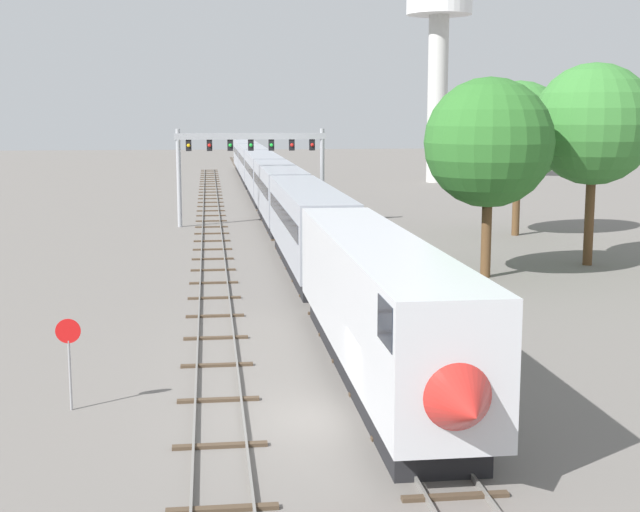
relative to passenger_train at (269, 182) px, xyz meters
name	(u,v)px	position (x,y,z in m)	size (l,w,h in m)	color
ground_plane	(336,418)	(-2.00, -58.42, -2.61)	(400.00, 400.00, 0.00)	slate
track_main	(269,208)	(0.00, 1.58, -2.54)	(2.60, 200.00, 0.16)	slate
track_near	(212,237)	(-5.50, -18.42, -2.54)	(2.60, 160.00, 0.16)	slate
passenger_train	(269,182)	(0.00, 0.00, 0.00)	(3.04, 129.32, 4.80)	silver
signal_gantry	(251,154)	(-2.25, -11.69, 3.17)	(12.10, 0.49, 7.79)	#999BA0
water_tower	(439,19)	(24.09, 31.59, 18.26)	(8.55, 8.55, 27.32)	beige
stop_sign	(69,351)	(-10.00, -56.71, -0.74)	(0.76, 0.08, 2.88)	gray
trackside_tree_left	(594,125)	(16.86, -33.16, 5.75)	(7.15, 7.15, 11.96)	brown
trackside_tree_mid	(489,143)	(9.53, -36.35, 4.81)	(7.08, 7.08, 10.99)	brown
trackside_tree_right	(519,132)	(17.01, -19.84, 5.03)	(7.44, 7.44, 11.38)	brown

